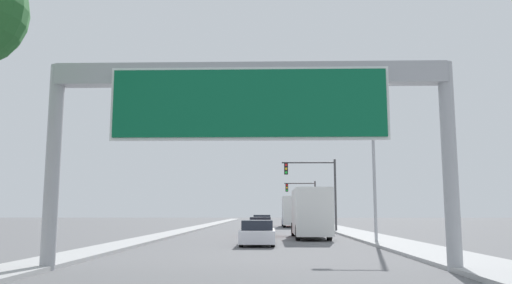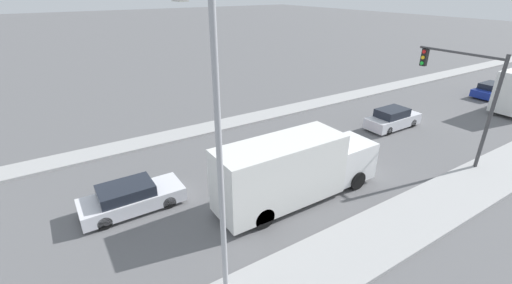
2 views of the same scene
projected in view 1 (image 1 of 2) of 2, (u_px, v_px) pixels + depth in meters
The scene contains 12 objects.
sidewalk_right at pixel (331, 227), 57.11m from camera, with size 3.00×120.00×0.15m.
median_strip_left at pixel (201, 227), 57.48m from camera, with size 2.00×120.00×0.15m.
sign_gantry at pixel (249, 105), 16.32m from camera, with size 13.38×0.73×6.73m.
car_mid_right at pixel (261, 227), 37.48m from camera, with size 1.74×4.40×1.43m.
car_far_right at pixel (264, 221), 61.27m from camera, with size 1.81×4.43×1.36m.
car_near_center at pixel (262, 224), 46.66m from camera, with size 1.75×4.50×1.54m.
car_mid_left at pixel (258, 233), 27.65m from camera, with size 1.89×4.73×1.38m.
truck_box_primary at pixel (293, 212), 59.87m from camera, with size 2.46×8.83×3.59m.
truck_box_secondary at pixel (310, 214), 34.64m from camera, with size 2.31×8.85×3.38m.
traffic_light_near_intersection at pixel (318, 182), 45.90m from camera, with size 5.00×0.32×6.64m.
traffic_light_mid_block at pixel (305, 195), 65.62m from camera, with size 4.15×0.32×5.83m.
street_lamp_right at pixel (369, 147), 29.59m from camera, with size 2.42×0.28×9.77m.
Camera 1 is at (0.62, 1.89, 1.87)m, focal length 35.00 mm.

